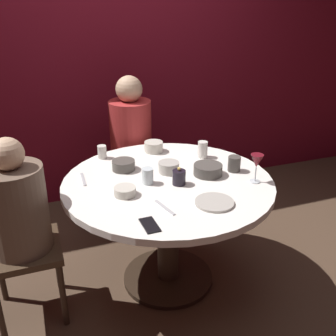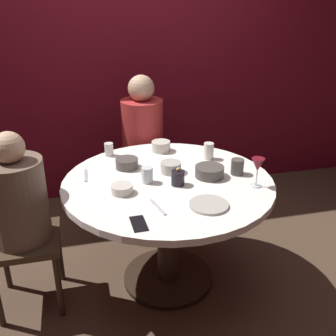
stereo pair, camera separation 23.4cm
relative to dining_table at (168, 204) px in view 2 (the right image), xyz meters
name	(u,v)px [view 2 (the right image)]	position (x,y,z in m)	size (l,w,h in m)	color
ground_plane	(168,278)	(0.00, 0.00, -0.58)	(8.00, 8.00, 0.00)	#4C3828
back_wall	(129,54)	(0.00, 1.42, 0.72)	(6.00, 0.10, 2.60)	maroon
dining_table	(168,204)	(0.00, 0.00, 0.00)	(1.28, 1.28, 0.75)	white
seated_diner_left	(18,204)	(-0.87, 0.00, 0.11)	(0.40, 0.40, 1.12)	#3F2D1E
seated_diner_back	(142,134)	(0.00, 0.86, 0.17)	(0.40, 0.40, 1.22)	#3F2D1E
candle_holder	(178,178)	(0.04, -0.07, 0.21)	(0.08, 0.08, 0.11)	black
wine_glass	(258,166)	(0.48, -0.20, 0.29)	(0.08, 0.08, 0.18)	silver
dinner_plate	(209,205)	(0.14, -0.36, 0.17)	(0.21, 0.21, 0.01)	#B2ADA3
cell_phone	(139,224)	(-0.26, -0.45, 0.17)	(0.07, 0.14, 0.01)	black
bowl_serving_large	(127,163)	(-0.21, 0.24, 0.19)	(0.15, 0.15, 0.06)	#4C4742
bowl_salad_center	(161,146)	(0.06, 0.48, 0.20)	(0.13, 0.13, 0.07)	beige
bowl_small_white	(171,167)	(0.04, 0.11, 0.20)	(0.13, 0.13, 0.07)	#B2ADA3
bowl_sauce_side	(122,189)	(-0.29, -0.10, 0.19)	(0.12, 0.12, 0.05)	beige
bowl_rice_portion	(209,172)	(0.26, -0.01, 0.20)	(0.18, 0.18, 0.07)	#4C4742
cup_near_candle	(209,151)	(0.35, 0.26, 0.22)	(0.07, 0.07, 0.11)	silver
cup_by_left_diner	(147,175)	(-0.13, 0.00, 0.21)	(0.07, 0.07, 0.10)	silver
cup_by_right_diner	(237,167)	(0.44, -0.02, 0.21)	(0.08, 0.08, 0.10)	#4C4742
cup_center_front	(109,149)	(-0.30, 0.48, 0.21)	(0.06, 0.06, 0.09)	silver
fork_near_plate	(86,175)	(-0.48, 0.18, 0.17)	(0.02, 0.18, 0.01)	#B7B7BC
knife_near_plate	(158,207)	(-0.13, -0.31, 0.17)	(0.02, 0.18, 0.01)	#B7B7BC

